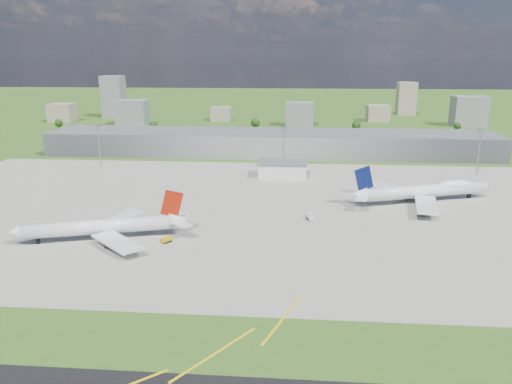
# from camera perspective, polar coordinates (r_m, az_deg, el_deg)

# --- Properties ---
(ground) EXTENTS (1400.00, 1400.00, 0.00)m
(ground) POSITION_cam_1_polar(r_m,az_deg,el_deg) (327.81, 1.54, 3.86)
(ground) COLOR #355A1C
(ground) RESTS_ON ground
(apron) EXTENTS (360.00, 190.00, 0.08)m
(apron) POSITION_cam_1_polar(r_m,az_deg,el_deg) (220.82, 2.55, -1.90)
(apron) COLOR gray
(apron) RESTS_ON ground
(terminal) EXTENTS (300.00, 42.00, 15.00)m
(terminal) POSITION_cam_1_polar(r_m,az_deg,el_deg) (341.14, 1.68, 5.59)
(terminal) COLOR gray
(terminal) RESTS_ON ground
(ops_building) EXTENTS (26.00, 16.00, 8.00)m
(ops_building) POSITION_cam_1_polar(r_m,az_deg,el_deg) (277.74, 3.03, 2.56)
(ops_building) COLOR silver
(ops_building) RESTS_ON ground
(mast_west) EXTENTS (3.50, 2.00, 25.90)m
(mast_west) POSITION_cam_1_polar(r_m,az_deg,el_deg) (312.53, -17.55, 5.87)
(mast_west) COLOR gray
(mast_west) RESTS_ON ground
(mast_center) EXTENTS (3.50, 2.00, 25.90)m
(mast_center) POSITION_cam_1_polar(r_m,az_deg,el_deg) (289.79, 3.16, 5.86)
(mast_center) COLOR gray
(mast_center) RESTS_ON ground
(mast_east) EXTENTS (3.50, 2.00, 25.90)m
(mast_east) POSITION_cam_1_polar(r_m,az_deg,el_deg) (307.37, 24.21, 5.08)
(mast_east) COLOR gray
(mast_east) RESTS_ON ground
(airliner_red_twin) EXTENTS (62.67, 47.79, 17.57)m
(airliner_red_twin) POSITION_cam_1_polar(r_m,az_deg,el_deg) (191.58, -16.98, -3.87)
(airliner_red_twin) COLOR white
(airliner_red_twin) RESTS_ON ground
(airliner_blue_quad) EXTENTS (70.03, 53.56, 18.89)m
(airliner_blue_quad) POSITION_cam_1_polar(r_m,az_deg,el_deg) (241.90, 18.76, 0.11)
(airliner_blue_quad) COLOR white
(airliner_blue_quad) RESTS_ON ground
(tug_yellow) EXTENTS (4.21, 4.56, 1.94)m
(tug_yellow) POSITION_cam_1_polar(r_m,az_deg,el_deg) (184.14, -10.22, -5.42)
(tug_yellow) COLOR #CE960C
(tug_yellow) RESTS_ON ground
(van_white_near) EXTENTS (3.44, 5.27, 2.49)m
(van_white_near) POSITION_cam_1_polar(r_m,az_deg,el_deg) (206.54, 6.21, -2.86)
(van_white_near) COLOR silver
(van_white_near) RESTS_ON ground
(bldg_far_w) EXTENTS (24.00, 20.00, 18.00)m
(bldg_far_w) POSITION_cam_1_polar(r_m,az_deg,el_deg) (547.98, -21.28, 8.46)
(bldg_far_w) COLOR gray
(bldg_far_w) RESTS_ON ground
(bldg_w) EXTENTS (28.00, 22.00, 24.00)m
(bldg_w) POSITION_cam_1_polar(r_m,az_deg,el_deg) (499.16, -13.91, 8.81)
(bldg_w) COLOR slate
(bldg_w) RESTS_ON ground
(bldg_cw) EXTENTS (20.00, 18.00, 14.00)m
(bldg_cw) POSITION_cam_1_polar(r_m,az_deg,el_deg) (519.83, -3.98, 8.91)
(bldg_cw) COLOR gray
(bldg_cw) RESTS_ON ground
(bldg_c) EXTENTS (26.00, 20.00, 22.00)m
(bldg_c) POSITION_cam_1_polar(r_m,az_deg,el_deg) (483.80, 5.00, 8.88)
(bldg_c) COLOR slate
(bldg_c) RESTS_ON ground
(bldg_ce) EXTENTS (22.00, 24.00, 16.00)m
(bldg_ce) POSITION_cam_1_polar(r_m,az_deg,el_deg) (530.37, 13.76, 8.75)
(bldg_ce) COLOR gray
(bldg_ce) RESTS_ON ground
(bldg_e) EXTENTS (30.00, 22.00, 28.00)m
(bldg_e) POSITION_cam_1_polar(r_m,az_deg,el_deg) (519.55, 23.14, 8.50)
(bldg_e) COLOR slate
(bldg_e) RESTS_ON ground
(bldg_tall_w) EXTENTS (22.00, 20.00, 44.00)m
(bldg_tall_w) POSITION_cam_1_polar(r_m,az_deg,el_deg) (567.85, -15.97, 10.44)
(bldg_tall_w) COLOR slate
(bldg_tall_w) RESTS_ON ground
(bldg_tall_e) EXTENTS (20.00, 18.00, 36.00)m
(bldg_tall_e) POSITION_cam_1_polar(r_m,az_deg,el_deg) (595.43, 16.80, 10.19)
(bldg_tall_e) COLOR gray
(bldg_tall_e) RESTS_ON ground
(tree_far_w) EXTENTS (7.20, 7.20, 8.80)m
(tree_far_w) POSITION_cam_1_polar(r_m,az_deg,el_deg) (495.05, -21.61, 7.34)
(tree_far_w) COLOR #382314
(tree_far_w) RESTS_ON ground
(tree_w) EXTENTS (6.75, 6.75, 8.25)m
(tree_w) POSITION_cam_1_polar(r_m,az_deg,el_deg) (457.96, -11.63, 7.48)
(tree_w) COLOR #382314
(tree_w) RESTS_ON ground
(tree_c) EXTENTS (8.10, 8.10, 9.90)m
(tree_c) POSITION_cam_1_polar(r_m,az_deg,el_deg) (456.17, -0.08, 7.89)
(tree_c) COLOR #382314
(tree_c) RESTS_ON ground
(tree_e) EXTENTS (7.65, 7.65, 9.35)m
(tree_e) POSITION_cam_1_polar(r_m,az_deg,el_deg) (452.82, 11.39, 7.49)
(tree_e) COLOR #382314
(tree_e) RESTS_ON ground
(tree_far_e) EXTENTS (6.30, 6.30, 7.70)m
(tree_far_e) POSITION_cam_1_polar(r_m,az_deg,el_deg) (481.42, 22.02, 7.01)
(tree_far_e) COLOR #382314
(tree_far_e) RESTS_ON ground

